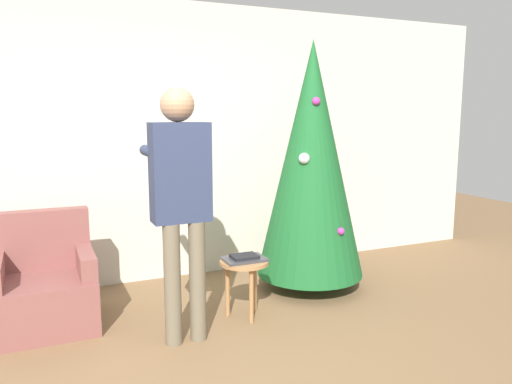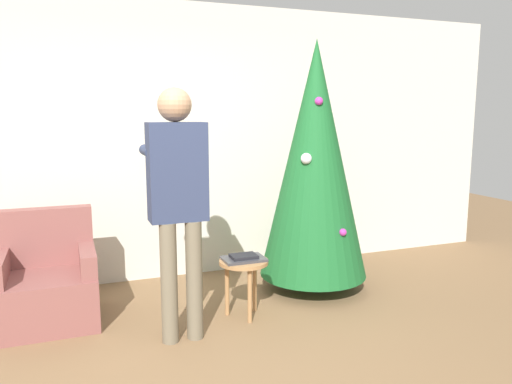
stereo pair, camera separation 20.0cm
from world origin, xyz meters
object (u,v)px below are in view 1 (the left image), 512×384
object	(u,v)px
side_stool	(244,270)
person_standing	(181,191)
armchair	(43,288)
christmas_tree	(311,160)

from	to	relation	value
side_stool	person_standing	bearing A→B (deg)	-161.51
armchair	person_standing	size ratio (longest dim) A/B	0.48
christmas_tree	armchair	xyz separation A→B (m)	(-2.32, 0.09, -0.91)
christmas_tree	side_stool	distance (m)	1.22
armchair	side_stool	distance (m)	1.57
armchair	christmas_tree	bearing A→B (deg)	-2.26
christmas_tree	person_standing	world-z (taller)	christmas_tree
person_standing	side_stool	world-z (taller)	person_standing
christmas_tree	side_stool	size ratio (longest dim) A/B	4.84
side_stool	armchair	bearing A→B (deg)	162.52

